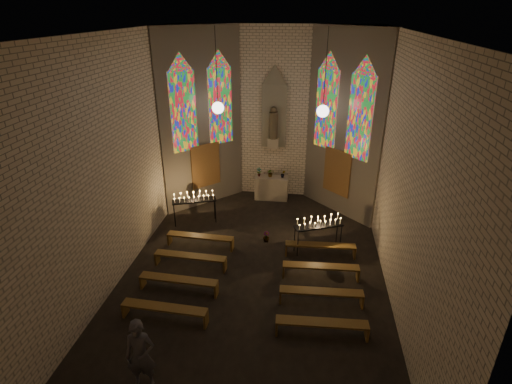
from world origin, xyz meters
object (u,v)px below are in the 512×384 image
aisle_flower_pot (266,237)px  votive_stand_right (319,223)px  altar (272,188)px  visitor (141,355)px  votive_stand_left (194,198)px

aisle_flower_pot → votive_stand_right: bearing=-10.0°
altar → votive_stand_right: bearing=-63.1°
altar → votive_stand_right: votive_stand_right is taller
altar → visitor: size_ratio=0.80×
altar → aisle_flower_pot: size_ratio=3.66×
altar → aisle_flower_pot: 3.55m
altar → votive_stand_left: 3.73m
altar → votive_stand_left: votive_stand_left is taller
votive_stand_left → aisle_flower_pot: bearing=-39.3°
altar → aisle_flower_pot: bearing=-87.2°
votive_stand_left → visitor: 7.29m
aisle_flower_pot → votive_stand_left: size_ratio=0.23×
altar → votive_stand_left: size_ratio=0.84×
votive_stand_right → visitor: 7.02m
votive_stand_left → votive_stand_right: votive_stand_right is taller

